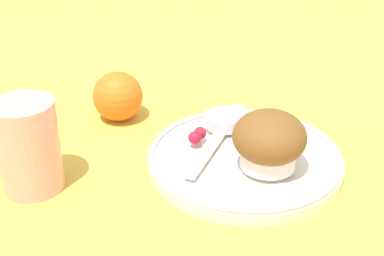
% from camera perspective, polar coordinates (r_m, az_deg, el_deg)
% --- Properties ---
extents(ground_plane, '(3.00, 3.00, 0.00)m').
position_cam_1_polar(ground_plane, '(0.66, 5.43, -4.69)').
color(ground_plane, gold).
extents(plate, '(0.24, 0.24, 0.02)m').
position_cam_1_polar(plate, '(0.67, 5.64, -3.25)').
color(plate, silver).
rests_on(plate, ground_plane).
extents(muffin, '(0.09, 0.09, 0.07)m').
position_cam_1_polar(muffin, '(0.62, 8.19, -1.41)').
color(muffin, silver).
rests_on(muffin, plate).
extents(cream_ramekin, '(0.05, 0.05, 0.02)m').
position_cam_1_polar(cream_ramekin, '(0.71, 3.50, 0.94)').
color(cream_ramekin, silver).
rests_on(cream_ramekin, plate).
extents(berry_pair, '(0.03, 0.02, 0.02)m').
position_cam_1_polar(berry_pair, '(0.68, 0.54, -0.81)').
color(berry_pair, '#B7192D').
rests_on(berry_pair, plate).
extents(butter_knife, '(0.20, 0.05, 0.00)m').
position_cam_1_polar(butter_knife, '(0.68, 2.67, -1.02)').
color(butter_knife, silver).
rests_on(butter_knife, plate).
extents(orange_fruit, '(0.07, 0.07, 0.07)m').
position_cam_1_polar(orange_fruit, '(0.77, -7.92, 3.38)').
color(orange_fruit, orange).
rests_on(orange_fruit, ground_plane).
extents(juice_glass, '(0.07, 0.07, 0.11)m').
position_cam_1_polar(juice_glass, '(0.63, -17.09, -1.86)').
color(juice_glass, '#E5998C').
rests_on(juice_glass, ground_plane).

